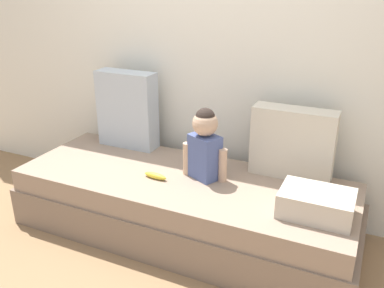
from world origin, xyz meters
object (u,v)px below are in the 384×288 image
(banana, at_px, (155,176))
(toddler, at_px, (205,143))
(throw_pillow_left, at_px, (127,110))
(folded_blanket, at_px, (316,203))
(throw_pillow_right, at_px, (293,143))
(couch, at_px, (184,205))

(banana, bearing_deg, toddler, 28.70)
(throw_pillow_left, bearing_deg, folded_blanket, -16.01)
(banana, bearing_deg, folded_blanket, -0.53)
(throw_pillow_right, distance_m, toddler, 0.58)
(throw_pillow_left, relative_size, folded_blanket, 1.47)
(couch, bearing_deg, banana, -148.34)
(couch, relative_size, folded_blanket, 5.80)
(toddler, bearing_deg, throw_pillow_left, 160.66)
(couch, xyz_separation_m, throw_pillow_left, (-0.64, 0.33, 0.51))
(couch, xyz_separation_m, banana, (-0.16, -0.10, 0.24))
(couch, relative_size, toddler, 4.81)
(throw_pillow_right, bearing_deg, toddler, -152.16)
(toddler, distance_m, folded_blanket, 0.79)
(toddler, bearing_deg, banana, -151.30)
(couch, distance_m, banana, 0.30)
(folded_blanket, bearing_deg, couch, 173.06)
(throw_pillow_right, relative_size, banana, 3.15)
(throw_pillow_right, relative_size, folded_blanket, 1.34)
(throw_pillow_left, distance_m, toddler, 0.81)
(couch, distance_m, throw_pillow_left, 0.88)
(throw_pillow_right, xyz_separation_m, folded_blanket, (0.24, -0.44, -0.16))
(banana, height_order, folded_blanket, folded_blanket)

